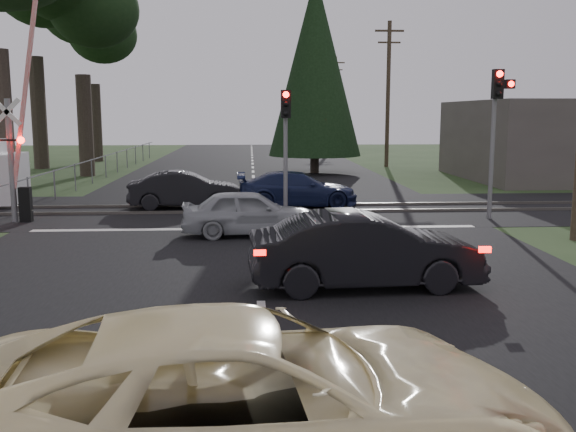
{
  "coord_description": "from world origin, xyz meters",
  "views": [
    {
      "loc": [
        -0.18,
        -10.36,
        3.34
      ],
      "look_at": [
        0.58,
        2.4,
        1.3
      ],
      "focal_mm": 40.0,
      "sensor_mm": 36.0,
      "label": 1
    }
  ],
  "objects": [
    {
      "name": "ground",
      "position": [
        0.0,
        0.0,
        0.0
      ],
      "size": [
        120.0,
        120.0,
        0.0
      ],
      "primitive_type": "plane",
      "color": "#273D1B",
      "rests_on": "ground"
    },
    {
      "name": "road",
      "position": [
        0.0,
        10.0,
        0.01
      ],
      "size": [
        14.0,
        100.0,
        0.01
      ],
      "primitive_type": "cube",
      "color": "black",
      "rests_on": "ground"
    },
    {
      "name": "rail_corridor",
      "position": [
        0.0,
        12.0,
        0.01
      ],
      "size": [
        120.0,
        8.0,
        0.01
      ],
      "primitive_type": "cube",
      "color": "black",
      "rests_on": "ground"
    },
    {
      "name": "stop_line",
      "position": [
        0.0,
        8.2,
        0.01
      ],
      "size": [
        13.0,
        0.35,
        0.0
      ],
      "primitive_type": "cube",
      "color": "silver",
      "rests_on": "ground"
    },
    {
      "name": "rail_near",
      "position": [
        0.0,
        11.2,
        0.05
      ],
      "size": [
        120.0,
        0.12,
        0.1
      ],
      "primitive_type": "cube",
      "color": "#59544C",
      "rests_on": "ground"
    },
    {
      "name": "rail_far",
      "position": [
        0.0,
        12.8,
        0.05
      ],
      "size": [
        120.0,
        0.12,
        0.1
      ],
      "primitive_type": "cube",
      "color": "#59544C",
      "rests_on": "ground"
    },
    {
      "name": "crossing_signal",
      "position": [
        -7.27,
        9.79,
        2.06
      ],
      "size": [
        1.62,
        0.38,
        6.96
      ],
      "color": "slate",
      "rests_on": "ground"
    },
    {
      "name": "traffic_signal_right",
      "position": [
        7.55,
        9.47,
        3.31
      ],
      "size": [
        0.68,
        0.48,
        4.7
      ],
      "color": "slate",
      "rests_on": "ground"
    },
    {
      "name": "traffic_signal_center",
      "position": [
        1.0,
        10.68,
        2.81
      ],
      "size": [
        0.32,
        0.48,
        4.1
      ],
      "color": "slate",
      "rests_on": "ground"
    },
    {
      "name": "utility_pole_mid",
      "position": [
        8.5,
        30.0,
        4.73
      ],
      "size": [
        1.8,
        0.26,
        9.0
      ],
      "color": "#4C3D2D",
      "rests_on": "ground"
    },
    {
      "name": "utility_pole_far",
      "position": [
        8.5,
        55.0,
        4.73
      ],
      "size": [
        1.8,
        0.26,
        9.0
      ],
      "color": "#4C3D2D",
      "rests_on": "ground"
    },
    {
      "name": "euc_tree_e",
      "position": [
        -11.0,
        36.0,
        9.51
      ],
      "size": [
        6.0,
        6.0,
        13.2
      ],
      "color": "#473D33",
      "rests_on": "ground"
    },
    {
      "name": "conifer_tree",
      "position": [
        3.5,
        26.0,
        5.99
      ],
      "size": [
        5.2,
        5.2,
        11.0
      ],
      "color": "#473D33",
      "rests_on": "ground"
    },
    {
      "name": "fence_left",
      "position": [
        -7.8,
        22.5,
        0.0
      ],
      "size": [
        0.1,
        36.0,
        1.2
      ],
      "primitive_type": null,
      "color": "slate",
      "rests_on": "ground"
    },
    {
      "name": "cream_coupe",
      "position": [
        -0.2,
        -4.99,
        0.79
      ],
      "size": [
        5.88,
        3.1,
        1.58
      ],
      "primitive_type": "imported",
      "rotation": [
        0.0,
        0.0,
        1.66
      ],
      "color": "#FFEFB6",
      "rests_on": "ground"
    },
    {
      "name": "dark_hatchback",
      "position": [
        2.02,
        1.62,
        0.73
      ],
      "size": [
        4.52,
        1.81,
        1.46
      ],
      "primitive_type": "imported",
      "rotation": [
        0.0,
        0.0,
        1.63
      ],
      "color": "black",
      "rests_on": "ground"
    },
    {
      "name": "silver_car",
      "position": [
        -0.2,
        7.19,
        0.64
      ],
      "size": [
        3.81,
        1.68,
        1.28
      ],
      "primitive_type": "imported",
      "rotation": [
        0.0,
        0.0,
        1.62
      ],
      "color": "#9B9FA3",
      "rests_on": "ground"
    },
    {
      "name": "blue_sedan",
      "position": [
        1.52,
        12.68,
        0.63
      ],
      "size": [
        4.38,
        1.84,
        1.26
      ],
      "primitive_type": "imported",
      "rotation": [
        0.0,
        0.0,
        1.59
      ],
      "color": "#172045",
      "rests_on": "ground"
    },
    {
      "name": "dark_car_far",
      "position": [
        -2.48,
        12.53,
        0.66
      ],
      "size": [
        4.08,
        1.67,
        1.31
      ],
      "primitive_type": "imported",
      "rotation": [
        0.0,
        0.0,
        1.64
      ],
      "color": "black",
      "rests_on": "ground"
    }
  ]
}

